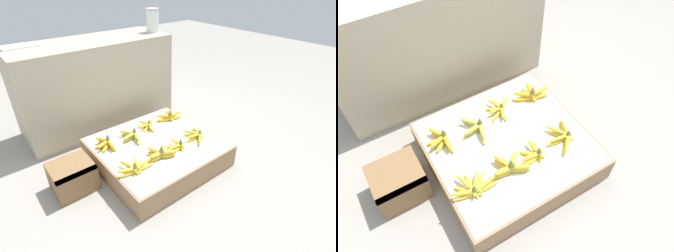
# 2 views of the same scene
# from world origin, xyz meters

# --- Properties ---
(ground_plane) EXTENTS (10.00, 10.00, 0.00)m
(ground_plane) POSITION_xyz_m (0.00, 0.00, 0.00)
(ground_plane) COLOR gray
(display_platform) EXTENTS (0.90, 0.86, 0.18)m
(display_platform) POSITION_xyz_m (0.00, 0.00, 0.09)
(display_platform) COLOR #997551
(display_platform) RESTS_ON ground_plane
(back_vendor_table) EXTENTS (1.41, 0.54, 0.82)m
(back_vendor_table) POSITION_xyz_m (-0.05, 0.87, 0.41)
(back_vendor_table) COLOR tan
(back_vendor_table) RESTS_ON ground_plane
(wooden_crate) EXTENTS (0.28, 0.25, 0.21)m
(wooden_crate) POSITION_xyz_m (-0.64, 0.12, 0.11)
(wooden_crate) COLOR olive
(wooden_crate) RESTS_ON ground_plane
(banana_bunch_front_left) EXTENTS (0.27, 0.18, 0.09)m
(banana_bunch_front_left) POSITION_xyz_m (-0.32, -0.18, 0.21)
(banana_bunch_front_left) COLOR gold
(banana_bunch_front_left) RESTS_ON display_platform
(banana_bunch_front_midleft) EXTENTS (0.22, 0.18, 0.11)m
(banana_bunch_front_midleft) POSITION_xyz_m (-0.09, -0.17, 0.22)
(banana_bunch_front_midleft) COLOR gold
(banana_bunch_front_midleft) RESTS_ON display_platform
(banana_bunch_front_midright) EXTENTS (0.16, 0.16, 0.09)m
(banana_bunch_front_midright) POSITION_xyz_m (0.07, -0.17, 0.21)
(banana_bunch_front_midright) COLOR yellow
(banana_bunch_front_midright) RESTS_ON display_platform
(banana_bunch_front_right) EXTENTS (0.19, 0.24, 0.08)m
(banana_bunch_front_right) POSITION_xyz_m (0.28, -0.15, 0.21)
(banana_bunch_front_right) COLOR gold
(banana_bunch_front_right) RESTS_ON display_platform
(banana_bunch_middle_left) EXTENTS (0.13, 0.21, 0.11)m
(banana_bunch_middle_left) POSITION_xyz_m (-0.34, 0.19, 0.21)
(banana_bunch_middle_left) COLOR gold
(banana_bunch_middle_left) RESTS_ON display_platform
(banana_bunch_middle_midleft) EXTENTS (0.15, 0.25, 0.10)m
(banana_bunch_middle_midleft) POSITION_xyz_m (-0.12, 0.16, 0.21)
(banana_bunch_middle_midleft) COLOR gold
(banana_bunch_middle_midleft) RESTS_ON display_platform
(banana_bunch_middle_midright) EXTENTS (0.19, 0.21, 0.08)m
(banana_bunch_middle_midright) POSITION_xyz_m (0.08, 0.23, 0.20)
(banana_bunch_middle_midright) COLOR gold
(banana_bunch_middle_midright) RESTS_ON display_platform
(banana_bunch_middle_right) EXTENTS (0.25, 0.16, 0.11)m
(banana_bunch_middle_right) POSITION_xyz_m (0.31, 0.22, 0.21)
(banana_bunch_middle_right) COLOR gold
(banana_bunch_middle_right) RESTS_ON display_platform
(glass_jar) EXTENTS (0.13, 0.13, 0.22)m
(glass_jar) POSITION_xyz_m (0.58, 0.81, 0.93)
(glass_jar) COLOR silver
(glass_jar) RESTS_ON back_vendor_table
(foam_tray_white) EXTENTS (0.27, 0.15, 0.02)m
(foam_tray_white) POSITION_xyz_m (-0.59, 0.99, 0.83)
(foam_tray_white) COLOR white
(foam_tray_white) RESTS_ON back_vendor_table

